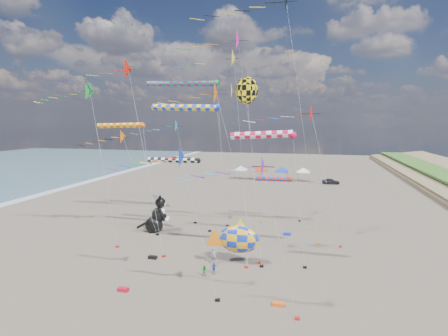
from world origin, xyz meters
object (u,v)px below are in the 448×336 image
cat_inflatable (156,214)px  parked_car (331,181)px  fish_inflatable (238,239)px  person_adult (214,256)px  child_blue (214,268)px  child_green (204,271)px

cat_inflatable → parked_car: bearing=44.6°
fish_inflatable → person_adult: bearing=-163.1°
person_adult → child_blue: bearing=-89.1°
cat_inflatable → person_adult: 12.83m
fish_inflatable → child_green: size_ratio=5.44×
cat_inflatable → child_blue: bearing=-59.5°
child_green → parked_car: size_ratio=0.27×
person_adult → fish_inflatable: bearing=2.4°
person_adult → parked_car: person_adult is taller
child_green → child_blue: child_blue is taller
child_blue → cat_inflatable: bearing=100.1°
parked_car → child_blue: bearing=157.1°
cat_inflatable → child_blue: 14.89m
fish_inflatable → person_adult: 2.94m
person_adult → parked_car: bearing=60.0°
fish_inflatable → cat_inflatable: bearing=149.7°
person_adult → parked_car: size_ratio=0.43×
child_green → child_blue: 0.98m
fish_inflatable → person_adult: (-2.31, -0.70, -1.68)m
parked_car → child_green: bearing=156.5°
cat_inflatable → child_green: bearing=-63.3°
parked_car → cat_inflatable: bearing=141.4°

